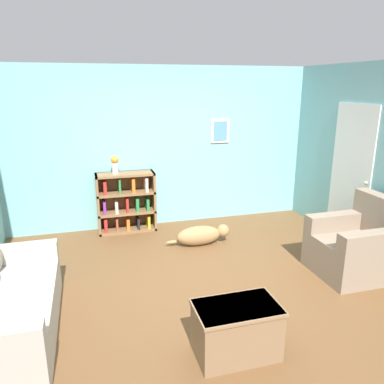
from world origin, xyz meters
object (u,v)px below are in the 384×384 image
object	(u,v)px
coffee_table	(236,329)
vase	(115,164)
dog	(201,235)
recliner_chair	(357,246)
bookshelf	(126,203)
couch	(1,309)

from	to	relation	value
coffee_table	vase	size ratio (longest dim) A/B	2.59
coffee_table	dog	world-z (taller)	coffee_table
recliner_chair	vase	bearing A→B (deg)	141.12
bookshelf	vase	xyz separation A→B (m)	(-0.14, -0.02, 0.66)
couch	coffee_table	size ratio (longest dim) A/B	2.35
vase	coffee_table	bearing A→B (deg)	-77.13
bookshelf	dog	world-z (taller)	bookshelf
couch	recliner_chair	bearing A→B (deg)	2.73
recliner_chair	coffee_table	xyz separation A→B (m)	(-2.02, -0.99, -0.10)
recliner_chair	dog	size ratio (longest dim) A/B	1.01
couch	vase	size ratio (longest dim) A/B	6.09
couch	bookshelf	xyz separation A→B (m)	(1.42, 2.43, 0.15)
recliner_chair	vase	xyz separation A→B (m)	(-2.76, 2.22, 0.77)
bookshelf	coffee_table	xyz separation A→B (m)	(0.59, -3.23, -0.21)
coffee_table	dog	size ratio (longest dim) A/B	0.76
couch	dog	bearing A→B (deg)	32.64
couch	coffee_table	bearing A→B (deg)	-21.58
coffee_table	recliner_chair	bearing A→B (deg)	26.00
coffee_table	vase	xyz separation A→B (m)	(-0.73, 3.21, 0.87)
recliner_chair	couch	bearing A→B (deg)	-177.27
couch	dog	distance (m)	2.87
bookshelf	vase	distance (m)	0.67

